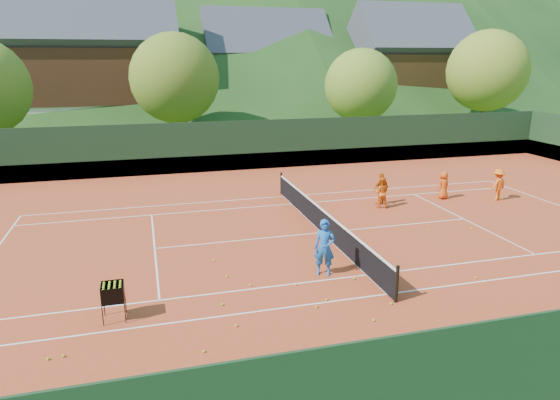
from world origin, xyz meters
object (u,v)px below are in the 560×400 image
object	(u,v)px
student_b	(381,189)
student_d	(498,185)
ball_hopper	(113,293)
chalet_right	(406,71)
chalet_mid	(264,74)
chalet_left	(96,69)
coach	(324,248)
student_c	(444,185)
tennis_net	(323,220)
student_a	(381,192)

from	to	relation	value
student_b	student_d	bearing A→B (deg)	153.81
student_d	ball_hopper	xyz separation A→B (m)	(-17.24, -7.03, -0.02)
chalet_right	chalet_mid	bearing A→B (deg)	164.05
ball_hopper	chalet_right	size ratio (longest dim) A/B	0.08
chalet_left	chalet_mid	world-z (taller)	chalet_left
student_b	chalet_mid	size ratio (longest dim) A/B	0.12
coach	ball_hopper	size ratio (longest dim) A/B	1.81
student_c	ball_hopper	bearing A→B (deg)	15.30
chalet_left	chalet_right	world-z (taller)	chalet_left
chalet_left	tennis_net	bearing A→B (deg)	-71.57
student_c	chalet_right	size ratio (longest dim) A/B	0.11
chalet_mid	chalet_right	xyz separation A→B (m)	(14.00, -4.00, 0.27)
student_c	chalet_mid	distance (m)	31.28
student_b	student_c	world-z (taller)	student_b
student_b	chalet_mid	xyz separation A→B (m)	(2.03, 31.02, 4.22)
student_c	student_a	bearing A→B (deg)	-4.30
coach	student_d	bearing A→B (deg)	52.76
student_a	chalet_right	world-z (taller)	chalet_right
student_d	student_a	bearing A→B (deg)	-19.81
student_a	chalet_right	xyz separation A→B (m)	(16.24, 27.49, 4.52)
student_c	tennis_net	size ratio (longest dim) A/B	0.11
student_c	student_d	xyz separation A→B (m)	(2.36, -0.90, 0.09)
student_b	student_d	distance (m)	5.77
student_d	chalet_mid	size ratio (longest dim) A/B	0.12
student_b	coach	bearing A→B (deg)	33.89
chalet_right	student_d	bearing A→B (deg)	-110.33
student_a	student_b	size ratio (longest dim) A/B	0.95
chalet_right	coach	bearing A→B (deg)	-122.30
coach	chalet_right	xyz separation A→B (m)	(21.30, 33.69, 4.33)
student_b	chalet_right	world-z (taller)	chalet_right
student_b	student_d	xyz separation A→B (m)	(5.70, -0.84, 0.01)
student_a	chalet_mid	world-z (taller)	chalet_mid
student_a	ball_hopper	size ratio (longest dim) A/B	1.43
student_d	ball_hopper	distance (m)	18.61
coach	tennis_net	xyz separation A→B (m)	(1.30, 3.69, -0.41)
tennis_net	ball_hopper	bearing A→B (deg)	-147.14
tennis_net	student_b	bearing A→B (deg)	36.88
student_d	chalet_right	bearing A→B (deg)	-126.53
coach	ball_hopper	world-z (taller)	coach
student_d	chalet_mid	world-z (taller)	chalet_mid
student_a	student_c	size ratio (longest dim) A/B	1.06
student_b	chalet_right	bearing A→B (deg)	-138.49
student_c	ball_hopper	world-z (taller)	student_c
coach	student_d	xyz separation A→B (m)	(10.97, 5.84, -0.14)
student_c	chalet_left	xyz separation A→B (m)	(-17.32, 26.96, 4.95)
student_b	chalet_left	distance (m)	30.81
chalet_mid	student_b	bearing A→B (deg)	-93.74
chalet_left	chalet_right	size ratio (longest dim) A/B	1.16
tennis_net	chalet_right	world-z (taller)	chalet_right
student_d	student_c	bearing A→B (deg)	-37.13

